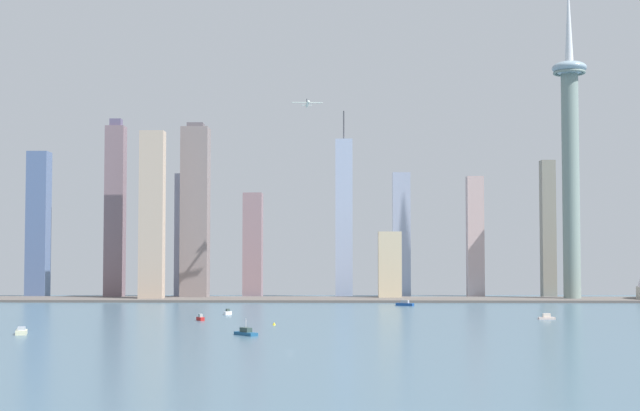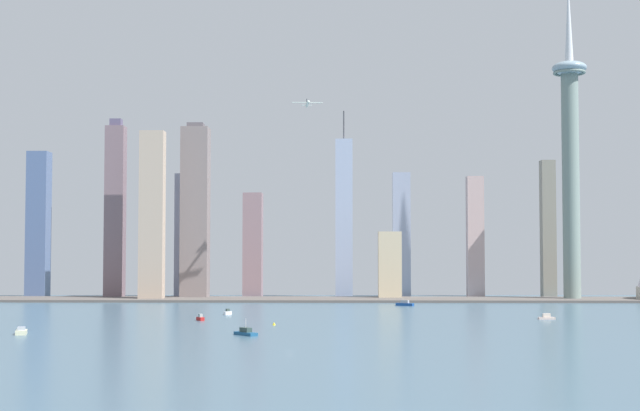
{
  "view_description": "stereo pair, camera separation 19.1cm",
  "coord_description": "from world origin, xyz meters",
  "px_view_note": "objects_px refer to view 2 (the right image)",
  "views": [
    {
      "loc": [
        22.36,
        -433.87,
        44.97
      ],
      "look_at": [
        5.43,
        433.81,
        89.1
      ],
      "focal_mm": 52.54,
      "sensor_mm": 36.0,
      "label": 1
    },
    {
      "loc": [
        22.55,
        -433.86,
        44.97
      ],
      "look_at": [
        5.43,
        433.81,
        89.1
      ],
      "focal_mm": 52.54,
      "sensor_mm": 36.0,
      "label": 2
    }
  ],
  "objects_px": {
    "boat_4": "(547,317)",
    "boat_0": "(246,333)",
    "boat_5": "(21,331)",
    "skyscraper_2": "(152,216)",
    "channel_buoy_0": "(274,324)",
    "skyscraper_0": "(253,245)",
    "skyscraper_6": "(344,218)",
    "boat_2": "(228,312)",
    "boat_1": "(405,304)",
    "skyscraper_7": "(548,229)",
    "skyscraper_10": "(115,211)",
    "airplane": "(307,104)",
    "skyscraper_1": "(38,225)",
    "skyscraper_5": "(401,234)",
    "skyscraper_4": "(390,266)",
    "skyscraper_9": "(475,236)",
    "skyscraper_3": "(195,212)",
    "skyscraper_8": "(182,235)",
    "observation_tower": "(570,148)",
    "boat_3": "(200,318)"
  },
  "relations": [
    {
      "from": "skyscraper_5",
      "to": "airplane",
      "type": "bearing_deg",
      "value": -126.89
    },
    {
      "from": "skyscraper_2",
      "to": "skyscraper_9",
      "type": "relative_size",
      "value": 1.29
    },
    {
      "from": "skyscraper_1",
      "to": "skyscraper_6",
      "type": "relative_size",
      "value": 0.77
    },
    {
      "from": "boat_5",
      "to": "airplane",
      "type": "xyz_separation_m",
      "value": [
        147.48,
        330.77,
        179.83
      ]
    },
    {
      "from": "skyscraper_1",
      "to": "skyscraper_4",
      "type": "height_order",
      "value": "skyscraper_1"
    },
    {
      "from": "skyscraper_8",
      "to": "boat_3",
      "type": "height_order",
      "value": "skyscraper_8"
    },
    {
      "from": "observation_tower",
      "to": "skyscraper_2",
      "type": "xyz_separation_m",
      "value": [
        -398.12,
        -7.22,
        -63.92
      ]
    },
    {
      "from": "skyscraper_5",
      "to": "boat_5",
      "type": "relative_size",
      "value": 8.18
    },
    {
      "from": "skyscraper_6",
      "to": "airplane",
      "type": "distance_m",
      "value": 148.21
    },
    {
      "from": "skyscraper_5",
      "to": "boat_0",
      "type": "height_order",
      "value": "skyscraper_5"
    },
    {
      "from": "skyscraper_0",
      "to": "skyscraper_6",
      "type": "distance_m",
      "value": 96.47
    },
    {
      "from": "airplane",
      "to": "boat_1",
      "type": "bearing_deg",
      "value": 55.25
    },
    {
      "from": "skyscraper_4",
      "to": "boat_2",
      "type": "relative_size",
      "value": 10.62
    },
    {
      "from": "skyscraper_9",
      "to": "boat_4",
      "type": "relative_size",
      "value": 11.22
    },
    {
      "from": "channel_buoy_0",
      "to": "airplane",
      "type": "height_order",
      "value": "airplane"
    },
    {
      "from": "skyscraper_10",
      "to": "boat_2",
      "type": "height_order",
      "value": "skyscraper_10"
    },
    {
      "from": "skyscraper_9",
      "to": "skyscraper_8",
      "type": "bearing_deg",
      "value": -176.36
    },
    {
      "from": "skyscraper_1",
      "to": "skyscraper_10",
      "type": "height_order",
      "value": "skyscraper_10"
    },
    {
      "from": "skyscraper_6",
      "to": "skyscraper_7",
      "type": "bearing_deg",
      "value": -1.96
    },
    {
      "from": "skyscraper_3",
      "to": "skyscraper_10",
      "type": "relative_size",
      "value": 0.97
    },
    {
      "from": "skyscraper_7",
      "to": "skyscraper_10",
      "type": "distance_m",
      "value": 433.17
    },
    {
      "from": "skyscraper_0",
      "to": "boat_0",
      "type": "distance_m",
      "value": 434.97
    },
    {
      "from": "skyscraper_7",
      "to": "boat_0",
      "type": "height_order",
      "value": "skyscraper_7"
    },
    {
      "from": "boat_4",
      "to": "boat_5",
      "type": "xyz_separation_m",
      "value": [
        -316.74,
        -122.37,
        0.12
      ]
    },
    {
      "from": "skyscraper_4",
      "to": "skyscraper_10",
      "type": "bearing_deg",
      "value": 176.94
    },
    {
      "from": "skyscraper_7",
      "to": "boat_0",
      "type": "distance_m",
      "value": 508.52
    },
    {
      "from": "skyscraper_4",
      "to": "skyscraper_10",
      "type": "height_order",
      "value": "skyscraper_10"
    },
    {
      "from": "skyscraper_9",
      "to": "boat_5",
      "type": "bearing_deg",
      "value": -124.58
    },
    {
      "from": "boat_5",
      "to": "airplane",
      "type": "relative_size",
      "value": 0.56
    },
    {
      "from": "boat_4",
      "to": "boat_2",
      "type": "bearing_deg",
      "value": 168.35
    },
    {
      "from": "skyscraper_2",
      "to": "channel_buoy_0",
      "type": "bearing_deg",
      "value": -65.34
    },
    {
      "from": "skyscraper_2",
      "to": "boat_1",
      "type": "xyz_separation_m",
      "value": [
        233.58,
        -82.48,
        -78.77
      ]
    },
    {
      "from": "skyscraper_9",
      "to": "boat_1",
      "type": "relative_size",
      "value": 8.0
    },
    {
      "from": "skyscraper_10",
      "to": "boat_5",
      "type": "relative_size",
      "value": 11.33
    },
    {
      "from": "skyscraper_3",
      "to": "skyscraper_9",
      "type": "xyz_separation_m",
      "value": [
        284.36,
        58.38,
        -23.0
      ]
    },
    {
      "from": "skyscraper_3",
      "to": "channel_buoy_0",
      "type": "xyz_separation_m",
      "value": [
        101.35,
        -334.92,
        -84.56
      ]
    },
    {
      "from": "skyscraper_7",
      "to": "skyscraper_5",
      "type": "bearing_deg",
      "value": 168.82
    },
    {
      "from": "skyscraper_0",
      "to": "skyscraper_1",
      "type": "xyz_separation_m",
      "value": [
        -215.8,
        -8.46,
        20.82
      ]
    },
    {
      "from": "skyscraper_5",
      "to": "skyscraper_9",
      "type": "relative_size",
      "value": 1.03
    },
    {
      "from": "skyscraper_6",
      "to": "channel_buoy_0",
      "type": "relative_size",
      "value": 95.71
    },
    {
      "from": "skyscraper_2",
      "to": "skyscraper_6",
      "type": "xyz_separation_m",
      "value": [
        182.7,
        67.32,
        -0.01
      ]
    },
    {
      "from": "skyscraper_7",
      "to": "skyscraper_10",
      "type": "relative_size",
      "value": 0.78
    },
    {
      "from": "skyscraper_1",
      "to": "skyscraper_6",
      "type": "xyz_separation_m",
      "value": [
        307.9,
        15.86,
        6.93
      ]
    },
    {
      "from": "skyscraper_2",
      "to": "skyscraper_8",
      "type": "relative_size",
      "value": 1.28
    },
    {
      "from": "boat_0",
      "to": "skyscraper_0",
      "type": "bearing_deg",
      "value": 145.31
    },
    {
      "from": "skyscraper_8",
      "to": "skyscraper_10",
      "type": "bearing_deg",
      "value": -147.88
    },
    {
      "from": "boat_1",
      "to": "boat_0",
      "type": "bearing_deg",
      "value": -82.23
    },
    {
      "from": "boat_4",
      "to": "boat_0",
      "type": "bearing_deg",
      "value": -146.98
    },
    {
      "from": "skyscraper_1",
      "to": "skyscraper_0",
      "type": "bearing_deg",
      "value": 2.25
    },
    {
      "from": "boat_4",
      "to": "boat_5",
      "type": "height_order",
      "value": "boat_5"
    }
  ]
}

